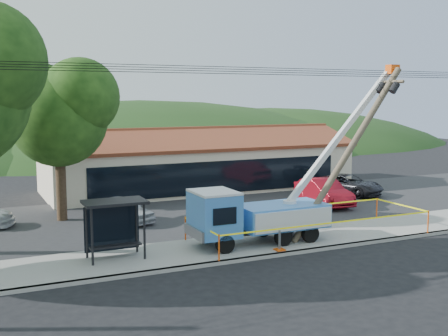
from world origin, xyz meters
name	(u,v)px	position (x,y,z in m)	size (l,w,h in m)	color
ground	(298,271)	(0.00, 0.00, 0.00)	(120.00, 120.00, 0.00)	black
curb	(271,256)	(0.00, 2.10, 0.07)	(60.00, 0.25, 0.15)	#9E9C93
sidewalk	(251,245)	(0.00, 4.00, 0.07)	(60.00, 4.00, 0.15)	#9E9C93
parking_lot	(187,213)	(0.00, 12.00, 0.05)	(60.00, 12.00, 0.10)	#28282B
strip_mall	(198,164)	(4.00, 19.98, 1.88)	(22.50, 8.53, 4.67)	beige
tree_lot	(58,109)	(-7.00, 13.00, 6.21)	(6.30, 5.60, 8.94)	#332316
hill_center	(140,148)	(10.00, 55.00, 0.00)	(89.60, 64.00, 32.00)	#1D3B15
hill_east	(269,143)	(30.00, 55.00, 0.00)	(72.80, 52.00, 26.00)	#1D3B15
utility_truck	(257,213)	(0.32, 4.00, 1.56)	(10.95, 3.50, 8.29)	black
leaning_pole	(353,144)	(5.17, 3.39, 4.58)	(6.14, 1.76, 8.23)	brown
bus_shelter	(114,215)	(-6.21, 4.45, 1.94)	(2.56, 1.59, 2.45)	black
caution_tape	(310,220)	(3.18, 3.94, 0.97)	(11.42, 3.85, 1.11)	#EC500C
car_silver	(124,224)	(-4.05, 11.11, 0.00)	(1.64, 4.07, 1.39)	silver
car_red	(323,206)	(8.63, 10.58, 0.00)	(1.72, 4.95, 1.63)	maroon
car_dark	(347,196)	(12.29, 12.98, 0.00)	(2.31, 5.01, 1.39)	black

